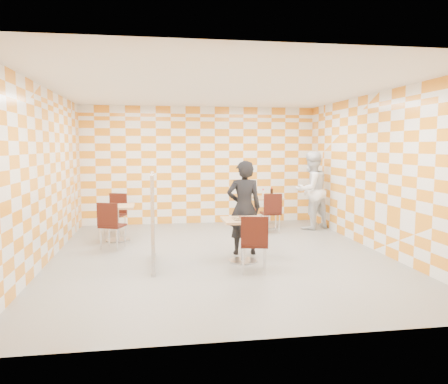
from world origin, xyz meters
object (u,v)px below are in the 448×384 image
main_table (243,233)px  man_white (311,190)px  empty_table (117,217)px  soda_bottle (272,193)px  second_table (267,207)px  sport_bottle (263,193)px  chair_second_front (272,210)px  chair_empty_far (116,210)px  man_dark (244,208)px  chair_second_side (251,206)px  chair_main_front (254,240)px  partition (153,219)px  chair_empty_near (110,222)px

main_table → man_white: bearing=51.0°
main_table → man_white: man_white is taller
main_table → empty_table: (-2.29, 2.06, 0.00)m
empty_table → main_table: bearing=-42.0°
soda_bottle → empty_table: bearing=-163.5°
second_table → sport_bottle: size_ratio=3.75×
sport_bottle → chair_second_front: bearing=-90.3°
second_table → chair_empty_far: size_ratio=0.81×
man_dark → sport_bottle: bearing=-107.0°
main_table → chair_second_front: size_ratio=0.81×
chair_second_front → second_table: bearing=82.7°
chair_second_side → man_white: man_white is taller
main_table → soda_bottle: (1.35, 3.14, 0.34)m
chair_empty_far → chair_second_side: bearing=4.2°
chair_second_side → man_white: size_ratio=0.49×
chair_main_front → sport_bottle: 4.06m
chair_second_front → partition: 3.55m
chair_second_side → sport_bottle: bearing=23.7°
man_dark → man_white: 3.04m
partition → chair_second_side: bearing=52.2°
man_dark → man_white: man_white is taller
sport_bottle → chair_main_front: bearing=-105.9°
chair_second_front → chair_empty_near: same height
partition → man_dark: man_dark is taller
second_table → man_dark: 2.79m
chair_second_front → chair_empty_far: same height
second_table → chair_second_side: (-0.42, -0.07, 0.04)m
chair_main_front → man_dark: 1.32m
soda_bottle → main_table: bearing=-113.2°
chair_second_side → chair_empty_far: 3.19m
chair_second_front → sport_bottle: 0.87m
chair_main_front → man_white: (2.19, 3.47, 0.39)m
man_white → chair_empty_far: bearing=-24.2°
empty_table → chair_empty_near: bearing=-94.4°
empty_table → chair_empty_near: 0.80m
man_dark → chair_second_side: bearing=-101.3°
partition → man_white: (3.75, 2.74, 0.15)m
chair_empty_far → chair_empty_near: bearing=-89.4°
main_table → sport_bottle: sport_bottle is taller
chair_empty_near → partition: bearing=-57.0°
main_table → chair_second_side: chair_second_side is taller
chair_empty_far → sport_bottle: size_ratio=4.62×
second_table → chair_main_front: 4.00m
chair_second_front → man_dark: size_ratio=0.53×
empty_table → chair_main_front: bearing=-50.3°
main_table → sport_bottle: (1.14, 3.16, 0.33)m
chair_second_front → man_white: man_white is taller
man_white → partition: bearing=12.5°
chair_empty_near → chair_second_front: bearing=17.1°
partition → man_white: bearing=36.2°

